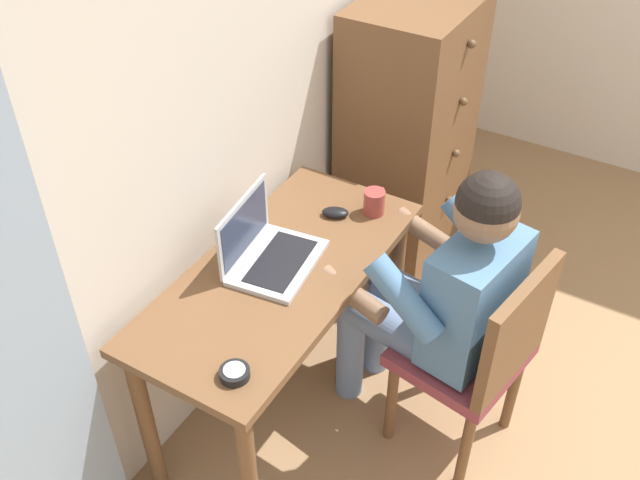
{
  "coord_description": "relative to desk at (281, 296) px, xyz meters",
  "views": [
    {
      "loc": [
        -1.82,
        0.82,
        2.36
      ],
      "look_at": [
        -0.23,
        1.76,
        0.85
      ],
      "focal_mm": 40.05,
      "sensor_mm": 36.0,
      "label": 1
    }
  ],
  "objects": [
    {
      "name": "computer_mouse",
      "position": [
        0.36,
        -0.01,
        0.14
      ],
      "size": [
        0.1,
        0.12,
        0.03
      ],
      "primitive_type": "ellipsoid",
      "rotation": [
        0.0,
        0.0,
        0.42
      ],
      "color": "black",
      "rests_on": "desk"
    },
    {
      "name": "coffee_mug",
      "position": [
        0.45,
        -0.13,
        0.17
      ],
      "size": [
        0.12,
        0.08,
        0.09
      ],
      "color": "#9E3D38",
      "rests_on": "desk"
    },
    {
      "name": "person_seated",
      "position": [
        0.24,
        -0.49,
        0.06
      ],
      "size": [
        0.6,
        0.63,
        1.21
      ],
      "color": "#6B84AD",
      "rests_on": "ground_plane"
    },
    {
      "name": "desk",
      "position": [
        0.0,
        0.0,
        0.0
      ],
      "size": [
        1.17,
        0.54,
        0.75
      ],
      "color": "brown",
      "rests_on": "ground_plane"
    },
    {
      "name": "desk_clock",
      "position": [
        -0.46,
        -0.14,
        0.14
      ],
      "size": [
        0.09,
        0.09,
        0.03
      ],
      "color": "black",
      "rests_on": "desk"
    },
    {
      "name": "chair",
      "position": [
        0.22,
        -0.67,
        -0.12
      ],
      "size": [
        0.48,
        0.47,
        0.89
      ],
      "color": "brown",
      "rests_on": "ground_plane"
    },
    {
      "name": "dresser",
      "position": [
        1.15,
        0.05,
        0.02
      ],
      "size": [
        0.61,
        0.48,
        1.29
      ],
      "color": "brown",
      "rests_on": "ground_plane"
    },
    {
      "name": "wall_back",
      "position": [
        0.33,
        0.34,
        0.63
      ],
      "size": [
        4.8,
        0.05,
        2.5
      ],
      "primitive_type": "cube",
      "color": "beige",
      "rests_on": "ground_plane"
    },
    {
      "name": "laptop",
      "position": [
        0.01,
        0.06,
        0.18
      ],
      "size": [
        0.37,
        0.29,
        0.24
      ],
      "color": "#B7BABF",
      "rests_on": "desk"
    }
  ]
}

